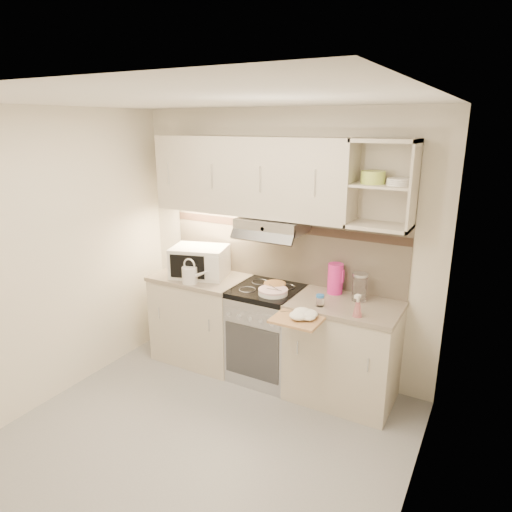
% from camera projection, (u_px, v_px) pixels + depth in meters
% --- Properties ---
extents(ground, '(3.00, 3.00, 0.00)m').
position_uv_depth(ground, '(201.00, 441.00, 3.52)').
color(ground, gray).
rests_on(ground, ground).
extents(room_shell, '(3.04, 2.84, 2.52)m').
position_uv_depth(room_shell, '(222.00, 227.00, 3.37)').
color(room_shell, silver).
rests_on(room_shell, ground).
extents(base_cabinet_left, '(0.90, 0.60, 0.86)m').
position_uv_depth(base_cabinet_left, '(202.00, 319.00, 4.67)').
color(base_cabinet_left, beige).
rests_on(base_cabinet_left, ground).
extents(worktop_left, '(0.92, 0.62, 0.04)m').
position_uv_depth(worktop_left, '(200.00, 278.00, 4.55)').
color(worktop_left, gray).
rests_on(worktop_left, base_cabinet_left).
extents(base_cabinet_right, '(0.90, 0.60, 0.86)m').
position_uv_depth(base_cabinet_right, '(343.00, 353.00, 3.98)').
color(base_cabinet_right, beige).
rests_on(base_cabinet_right, ground).
extents(worktop_right, '(0.92, 0.62, 0.04)m').
position_uv_depth(worktop_right, '(346.00, 305.00, 3.85)').
color(worktop_right, gray).
rests_on(worktop_right, base_cabinet_right).
extents(electric_range, '(0.60, 0.60, 0.90)m').
position_uv_depth(electric_range, '(267.00, 333.00, 4.32)').
color(electric_range, '#B7B7BC').
rests_on(electric_range, ground).
extents(microwave, '(0.61, 0.52, 0.30)m').
position_uv_depth(microwave, '(200.00, 261.00, 4.50)').
color(microwave, silver).
rests_on(microwave, worktop_left).
extents(watering_can, '(0.29, 0.15, 0.24)m').
position_uv_depth(watering_can, '(191.00, 274.00, 4.31)').
color(watering_can, silver).
rests_on(watering_can, worktop_left).
extents(plate_stack, '(0.26, 0.26, 0.06)m').
position_uv_depth(plate_stack, '(273.00, 291.00, 4.05)').
color(plate_stack, white).
rests_on(plate_stack, electric_range).
extents(bread_loaf, '(0.20, 0.20, 0.05)m').
position_uv_depth(bread_loaf, '(275.00, 286.00, 4.19)').
color(bread_loaf, '#9E7B40').
rests_on(bread_loaf, electric_range).
extents(pink_pitcher, '(0.15, 0.14, 0.27)m').
position_uv_depth(pink_pitcher, '(335.00, 279.00, 4.04)').
color(pink_pitcher, '#DF248C').
rests_on(pink_pitcher, worktop_right).
extents(glass_jar, '(0.13, 0.13, 0.24)m').
position_uv_depth(glass_jar, '(360.00, 287.00, 3.88)').
color(glass_jar, silver).
rests_on(glass_jar, worktop_right).
extents(spice_jar, '(0.07, 0.07, 0.10)m').
position_uv_depth(spice_jar, '(320.00, 300.00, 3.77)').
color(spice_jar, silver).
rests_on(spice_jar, worktop_right).
extents(spray_bottle, '(0.08, 0.08, 0.20)m').
position_uv_depth(spray_bottle, '(358.00, 307.00, 3.57)').
color(spray_bottle, pink).
rests_on(spray_bottle, worktop_right).
extents(cutting_board, '(0.38, 0.35, 0.02)m').
position_uv_depth(cutting_board, '(298.00, 319.00, 3.62)').
color(cutting_board, tan).
rests_on(cutting_board, base_cabinet_right).
extents(dish_towel, '(0.35, 0.32, 0.08)m').
position_uv_depth(dish_towel, '(299.00, 312.00, 3.61)').
color(dish_towel, silver).
rests_on(dish_towel, cutting_board).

